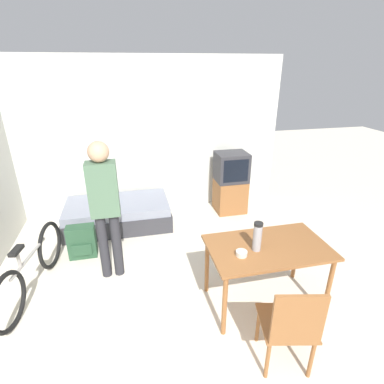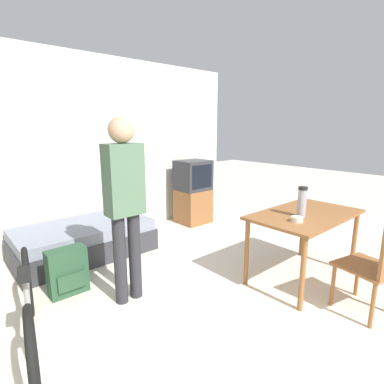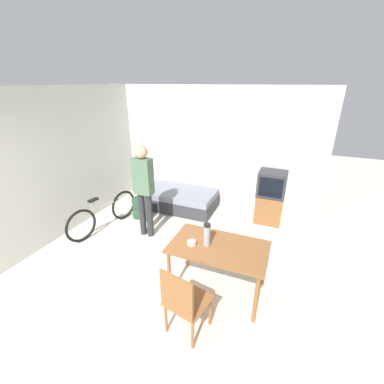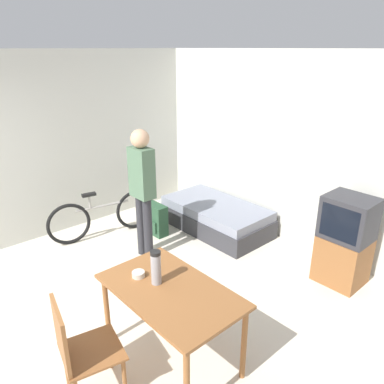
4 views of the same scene
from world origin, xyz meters
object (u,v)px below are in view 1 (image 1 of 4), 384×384
Objects in this scene: person_standing at (105,202)px; backpack at (82,242)px; tv at (231,183)px; mate_bowl at (242,253)px; dining_table at (267,253)px; thermos_flask at (257,235)px; bicycle at (32,269)px; daybed at (118,214)px; wooden_chair at (291,325)px.

backpack is (-0.42, 0.50, -0.81)m from person_standing.
person_standing is at bearing -145.70° from tv.
mate_bowl is at bearing -36.46° from person_standing.
mate_bowl is at bearing -164.36° from dining_table.
thermos_flask reaches higher than dining_table.
person_standing is 1.69m from mate_bowl.
daybed is at bearing 55.62° from bicycle.
wooden_chair is 2.94× the size of thermos_flask.
daybed is 1.34× the size of dining_table.
dining_table is at bearing 11.79° from thermos_flask.
tv reaches higher than daybed.
person_standing is 1.80m from thermos_flask.
backpack is at bearing 131.46° from wooden_chair.
wooden_chair is 2.91m from bicycle.
dining_table is (1.61, -2.21, 0.46)m from daybed.
dining_table is at bearing 78.81° from wooden_chair.
thermos_flask reaches higher than mate_bowl.
mate_bowl is at bearing -21.07° from bicycle.
tv is at bearing 72.59° from mate_bowl.
daybed is 1.55m from person_standing.
tv is at bearing 76.36° from thermos_flask.
mate_bowl reaches higher than daybed.
mate_bowl is (2.25, -0.87, 0.46)m from bicycle.
person_standing is 1.04m from backpack.
thermos_flask is (0.00, 0.78, 0.41)m from wooden_chair.
tv is at bearing 79.56° from wooden_chair.
daybed is at bearing 58.48° from backpack.
thermos_flask is (-0.15, -0.03, 0.26)m from dining_table.
person_standing is 15.25× the size of mate_bowl.
mate_bowl is (1.27, -2.30, 0.58)m from daybed.
tv reaches higher than wooden_chair.
thermos_flask reaches higher than wooden_chair.
daybed is 2.06m from tv.
thermos_flask is (2.44, -0.80, 0.61)m from bicycle.
wooden_chair is 2.35m from person_standing.
bicycle reaches higher than backpack.
wooden_chair is 8.05× the size of mate_bowl.
wooden_chair is at bearing -75.56° from mate_bowl.
tv reaches higher than thermos_flask.
person_standing reaches higher than dining_table.
backpack is at bearing -159.61° from tv.
person_standing is (-1.69, 0.90, 0.38)m from dining_table.
dining_table is 0.78× the size of bicycle.
tv is 2.60m from person_standing.
wooden_chair is at bearing -90.36° from thermos_flask.
tv is 0.63× the size of person_standing.
thermos_flask reaches higher than backpack.
dining_table is at bearing -16.55° from bicycle.
dining_table is 0.72× the size of person_standing.
bicycle is at bearing 158.93° from mate_bowl.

